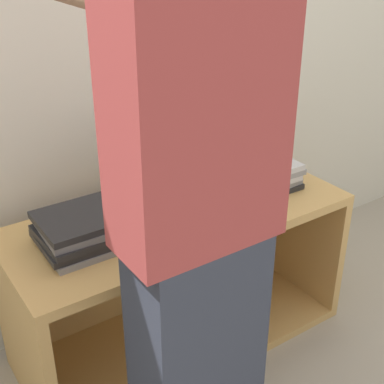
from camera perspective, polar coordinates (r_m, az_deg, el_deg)
ground_plane at (r=2.14m, az=2.95°, el=-19.11°), size 12.00×12.00×0.00m
wall_back at (r=2.05m, az=-7.41°, el=17.22°), size 8.00×0.05×2.40m
cart at (r=2.15m, az=-2.13°, el=-8.46°), size 1.28×0.53×0.59m
laptop_open at (r=1.96m, az=-2.16°, el=-0.36°), size 0.32×0.32×0.24m
laptop_stack_left at (r=1.78m, az=-10.85°, el=-3.82°), size 0.34×0.25×0.11m
laptop_stack_right at (r=2.12m, az=6.59°, el=1.72°), size 0.34×0.25×0.11m
person at (r=1.30m, az=0.43°, el=-3.47°), size 0.40×0.53×1.74m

